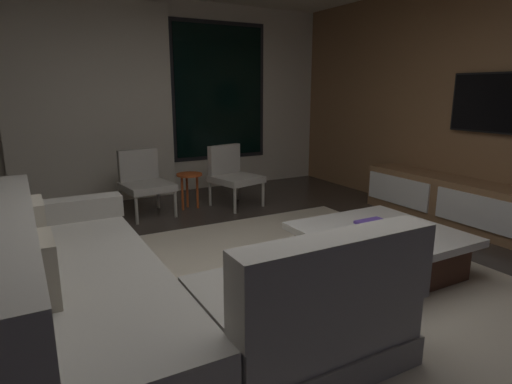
{
  "coord_description": "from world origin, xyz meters",
  "views": [
    {
      "loc": [
        -1.43,
        -2.48,
        1.49
      ],
      "look_at": [
        0.41,
        0.85,
        0.58
      ],
      "focal_mm": 30.2,
      "sensor_mm": 36.0,
      "label": 1
    }
  ],
  "objects_px": {
    "accent_chair_by_curtain": "(144,179)",
    "sectional_couch": "(138,295)",
    "mounted_tv": "(500,103)",
    "coffee_table": "(378,250)",
    "book_stack_on_coffee_table": "(373,224)",
    "accent_chair_near_window": "(232,172)",
    "media_console": "(494,213)",
    "side_stool": "(189,180)"
  },
  "relations": [
    {
      "from": "side_stool",
      "to": "mounted_tv",
      "type": "distance_m",
      "value": 3.58
    },
    {
      "from": "coffee_table",
      "to": "accent_chair_near_window",
      "type": "bearing_deg",
      "value": 92.91
    },
    {
      "from": "accent_chair_by_curtain",
      "to": "coffee_table",
      "type": "bearing_deg",
      "value": -64.74
    },
    {
      "from": "accent_chair_by_curtain",
      "to": "side_stool",
      "type": "relative_size",
      "value": 1.7
    },
    {
      "from": "accent_chair_by_curtain",
      "to": "sectional_couch",
      "type": "bearing_deg",
      "value": -105.57
    },
    {
      "from": "coffee_table",
      "to": "media_console",
      "type": "bearing_deg",
      "value": 2.97
    },
    {
      "from": "book_stack_on_coffee_table",
      "to": "media_console",
      "type": "bearing_deg",
      "value": -0.84
    },
    {
      "from": "coffee_table",
      "to": "accent_chair_near_window",
      "type": "height_order",
      "value": "accent_chair_near_window"
    },
    {
      "from": "sectional_couch",
      "to": "accent_chair_by_curtain",
      "type": "bearing_deg",
      "value": 74.43
    },
    {
      "from": "side_stool",
      "to": "book_stack_on_coffee_table",
      "type": "bearing_deg",
      "value": -74.01
    },
    {
      "from": "coffee_table",
      "to": "mounted_tv",
      "type": "bearing_deg",
      "value": 8.69
    },
    {
      "from": "coffee_table",
      "to": "media_console",
      "type": "xyz_separation_m",
      "value": [
        1.68,
        0.09,
        0.06
      ]
    },
    {
      "from": "side_stool",
      "to": "mounted_tv",
      "type": "bearing_deg",
      "value": -42.17
    },
    {
      "from": "accent_chair_near_window",
      "to": "accent_chair_by_curtain",
      "type": "height_order",
      "value": "same"
    },
    {
      "from": "side_stool",
      "to": "mounted_tv",
      "type": "relative_size",
      "value": 0.43
    },
    {
      "from": "accent_chair_near_window",
      "to": "mounted_tv",
      "type": "relative_size",
      "value": 0.72
    },
    {
      "from": "side_stool",
      "to": "media_console",
      "type": "relative_size",
      "value": 0.15
    },
    {
      "from": "accent_chair_by_curtain",
      "to": "media_console",
      "type": "height_order",
      "value": "accent_chair_by_curtain"
    },
    {
      "from": "book_stack_on_coffee_table",
      "to": "accent_chair_by_curtain",
      "type": "xyz_separation_m",
      "value": [
        -1.27,
        2.53,
        0.05
      ]
    },
    {
      "from": "book_stack_on_coffee_table",
      "to": "accent_chair_near_window",
      "type": "relative_size",
      "value": 0.34
    },
    {
      "from": "sectional_couch",
      "to": "side_stool",
      "type": "distance_m",
      "value": 2.95
    },
    {
      "from": "coffee_table",
      "to": "side_stool",
      "type": "xyz_separation_m",
      "value": [
        -0.69,
        2.6,
        0.19
      ]
    },
    {
      "from": "coffee_table",
      "to": "book_stack_on_coffee_table",
      "type": "distance_m",
      "value": 0.23
    },
    {
      "from": "coffee_table",
      "to": "mounted_tv",
      "type": "height_order",
      "value": "mounted_tv"
    },
    {
      "from": "book_stack_on_coffee_table",
      "to": "coffee_table",
      "type": "bearing_deg",
      "value": -103.14
    },
    {
      "from": "accent_chair_by_curtain",
      "to": "mounted_tv",
      "type": "height_order",
      "value": "mounted_tv"
    },
    {
      "from": "book_stack_on_coffee_table",
      "to": "mounted_tv",
      "type": "relative_size",
      "value": 0.25
    },
    {
      "from": "sectional_couch",
      "to": "mounted_tv",
      "type": "bearing_deg",
      "value": 4.92
    },
    {
      "from": "mounted_tv",
      "to": "coffee_table",
      "type": "bearing_deg",
      "value": -171.31
    },
    {
      "from": "coffee_table",
      "to": "media_console",
      "type": "distance_m",
      "value": 1.69
    },
    {
      "from": "sectional_couch",
      "to": "accent_chair_near_window",
      "type": "xyz_separation_m",
      "value": [
        1.87,
        2.56,
        0.14
      ]
    },
    {
      "from": "side_stool",
      "to": "sectional_couch",
      "type": "bearing_deg",
      "value": -116.31
    },
    {
      "from": "book_stack_on_coffee_table",
      "to": "accent_chair_near_window",
      "type": "distance_m",
      "value": 2.41
    },
    {
      "from": "accent_chair_near_window",
      "to": "side_stool",
      "type": "bearing_deg",
      "value": 171.62
    },
    {
      "from": "media_console",
      "to": "mounted_tv",
      "type": "relative_size",
      "value": 2.87
    },
    {
      "from": "mounted_tv",
      "to": "media_console",
      "type": "bearing_deg",
      "value": -132.43
    },
    {
      "from": "accent_chair_near_window",
      "to": "media_console",
      "type": "xyz_separation_m",
      "value": [
        1.81,
        -2.43,
        -0.18
      ]
    },
    {
      "from": "book_stack_on_coffee_table",
      "to": "accent_chair_by_curtain",
      "type": "bearing_deg",
      "value": 116.7
    },
    {
      "from": "sectional_couch",
      "to": "accent_chair_by_curtain",
      "type": "relative_size",
      "value": 3.21
    },
    {
      "from": "accent_chair_near_window",
      "to": "coffee_table",
      "type": "bearing_deg",
      "value": -87.09
    },
    {
      "from": "book_stack_on_coffee_table",
      "to": "side_stool",
      "type": "distance_m",
      "value": 2.58
    },
    {
      "from": "coffee_table",
      "to": "book_stack_on_coffee_table",
      "type": "height_order",
      "value": "book_stack_on_coffee_table"
    }
  ]
}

